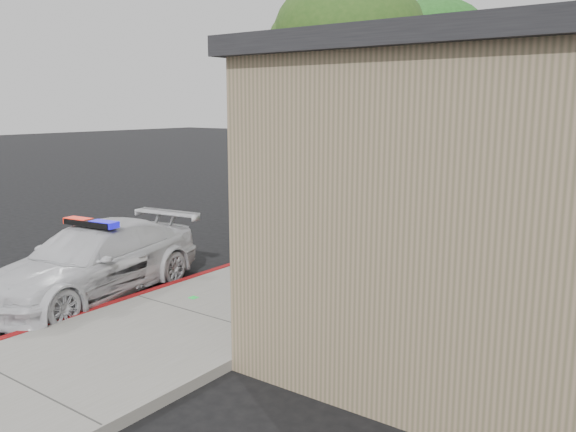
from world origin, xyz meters
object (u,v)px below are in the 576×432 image
Objects in this scene: police_car at (93,261)px; street_tree_mid at (435,54)px; street_tree_far at (442,66)px; street_tree_near at (348,45)px.

street_tree_mid reaches higher than police_car.
street_tree_mid is 1.05× the size of street_tree_far.
police_car is 12.79m from street_tree_far.
police_car is at bearing -97.71° from street_tree_far.
street_tree_far is (1.63, 12.04, 3.99)m from police_car.
street_tree_mid reaches higher than street_tree_near.
street_tree_far is (-0.49, 6.68, -0.10)m from street_tree_near.
police_car is 0.74× the size of street_tree_mid.
street_tree_mid is at bearing 70.92° from police_car.
police_car is 0.78× the size of street_tree_far.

